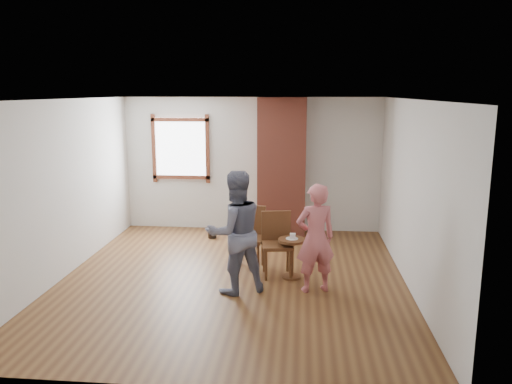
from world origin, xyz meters
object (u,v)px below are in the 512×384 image
man (235,232)px  person_pink (315,238)px  dining_chair_right (277,240)px  dining_chair_left (250,234)px  side_table (292,252)px  stoneware_crock (262,222)px

man → person_pink: man is taller
dining_chair_right → man: size_ratio=0.56×
man → dining_chair_left: bearing=-123.4°
man → person_pink: size_ratio=1.12×
side_table → dining_chair_left: bearing=148.0°
stoneware_crock → dining_chair_right: (0.40, -2.13, 0.30)m
dining_chair_left → man: size_ratio=0.57×
dining_chair_left → side_table: bearing=-25.5°
dining_chair_left → dining_chair_right: dining_chair_left is taller
man → stoneware_crock: bearing=-120.5°
dining_chair_left → person_pink: bearing=-34.7°
stoneware_crock → dining_chair_right: size_ratio=0.49×
side_table → person_pink: bearing=-54.2°
dining_chair_right → person_pink: size_ratio=0.63×
side_table → person_pink: (0.33, -0.45, 0.35)m
dining_chair_right → side_table: 0.30m
stoneware_crock → man: (-0.12, -2.84, 0.61)m
dining_chair_right → stoneware_crock: bearing=92.0°
side_table → dining_chair_right: bearing=148.5°
dining_chair_left → man: 1.03m
dining_chair_left → person_pink: 1.33m
side_table → person_pink: person_pink is taller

